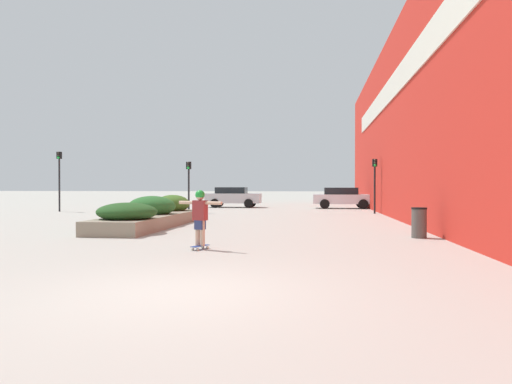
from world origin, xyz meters
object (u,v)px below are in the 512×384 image
trash_bin (419,223)px  traffic_light_far_left (59,171)px  car_leftmost (500,198)px  skateboarder (200,212)px  skateboard (200,247)px  car_center_right (343,197)px  traffic_light_right (375,176)px  car_center_left (233,197)px  traffic_light_left (189,178)px

trash_bin → traffic_light_far_left: 23.42m
car_leftmost → traffic_light_far_left: (-28.21, -3.70, 1.74)m
skateboarder → car_leftmost: 24.77m
skateboard → car_center_right: 23.33m
trash_bin → traffic_light_right: (0.32, 12.94, 1.75)m
skateboarder → car_center_left: 23.67m
trash_bin → traffic_light_right: bearing=88.6°
traffic_light_left → traffic_light_right: bearing=3.3°
traffic_light_right → trash_bin: bearing=-91.4°
trash_bin → skateboard: bearing=-150.8°
car_leftmost → car_center_left: (-18.15, 3.57, -0.02)m
traffic_light_left → skateboard: bearing=-73.3°
trash_bin → traffic_light_left: size_ratio=0.31×
trash_bin → car_center_right: bearing=93.5°
traffic_light_left → traffic_light_far_left: (-8.69, 0.43, 0.44)m
car_center_right → traffic_light_far_left: size_ratio=1.14×
skateboarder → car_center_right: car_center_right is taller
trash_bin → car_center_right: size_ratio=0.22×
skateboard → car_center_left: (-3.34, 23.43, 0.76)m
trash_bin → traffic_light_right: traffic_light_right is taller
skateboard → traffic_light_far_left: 21.14m
trash_bin → car_leftmost: size_ratio=0.21×
traffic_light_left → traffic_light_far_left: size_ratio=0.81×
car_center_right → traffic_light_far_left: bearing=-70.2°
traffic_light_far_left → car_center_left: bearing=35.8°
skateboard → traffic_light_far_left: traffic_light_far_left is taller
car_center_left → car_center_right: 8.33m
skateboard → traffic_light_right: size_ratio=0.19×
traffic_light_left → car_center_right: bearing=36.1°
skateboarder → traffic_light_right: bearing=91.4°
skateboarder → traffic_light_right: 17.64m
skateboard → traffic_light_left: size_ratio=0.20×
car_center_right → traffic_light_far_left: 19.61m
skateboard → skateboarder: (-0.00, 0.00, 0.89)m
traffic_light_far_left → car_leftmost: bearing=7.5°
skateboarder → traffic_light_left: bearing=129.6°
car_leftmost → car_center_left: bearing=-101.1°
car_leftmost → car_center_left: size_ratio=1.10×
traffic_light_right → car_center_right: bearing=103.0°
car_center_right → skateboard: bearing=-12.3°
traffic_light_left → traffic_light_far_left: bearing=177.1°
skateboard → traffic_light_far_left: (-13.40, 16.16, 2.52)m
car_center_left → skateboard: bearing=8.1°
car_leftmost → car_center_right: bearing=-106.6°
skateboard → traffic_light_left: (-4.71, 15.73, 2.09)m
trash_bin → car_center_right: car_center_right is taller
traffic_light_left → skateboarder: bearing=-73.3°
skateboard → skateboarder: skateboarder is taller
car_leftmost → car_center_right: car_leftmost is taller
car_center_left → traffic_light_left: (-1.37, -7.70, 1.33)m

